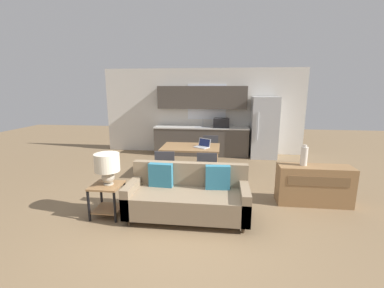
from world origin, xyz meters
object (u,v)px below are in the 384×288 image
object	(u,v)px
vase	(304,156)
credenza	(314,185)
dining_chair_far_right	(210,150)
laptop	(203,145)
dining_chair_near_right	(207,168)
dining_chair_near_left	(166,167)
refrigerator	(264,127)
couch	(188,197)
side_table	(107,195)
dining_table	(191,149)
table_lamp	(107,165)

from	to	relation	value
vase	credenza	bearing A→B (deg)	-10.23
dining_chair_far_right	laptop	xyz separation A→B (m)	(-0.14, -0.84, 0.30)
vase	dining_chair_near_right	size ratio (longest dim) A/B	0.44
credenza	dining_chair_near_left	world-z (taller)	dining_chair_near_left
vase	dining_chair_far_right	world-z (taller)	vase
refrigerator	laptop	world-z (taller)	refrigerator
refrigerator	laptop	distance (m)	2.71
couch	side_table	size ratio (longest dim) A/B	3.59
dining_chair_near_left	dining_chair_far_right	bearing A→B (deg)	-122.53
dining_table	couch	size ratio (longest dim) A/B	0.69
couch	credenza	bearing A→B (deg)	18.54
table_lamp	laptop	size ratio (longest dim) A/B	1.28
side_table	dining_chair_near_left	bearing A→B (deg)	59.94
refrigerator	side_table	xyz separation A→B (m)	(-3.11, -4.13, -0.56)
vase	dining_chair_near_right	bearing A→B (deg)	170.00
credenza	laptop	bearing A→B (deg)	151.70
table_lamp	couch	bearing A→B (deg)	4.57
side_table	table_lamp	xyz separation A→B (m)	(0.03, 0.02, 0.51)
credenza	dining_chair_far_right	size ratio (longest dim) A/B	1.53
side_table	dining_chair_near_right	size ratio (longest dim) A/B	0.64
couch	dining_chair_near_right	size ratio (longest dim) A/B	2.30
table_lamp	vase	distance (m)	3.43
table_lamp	dining_chair_near_right	bearing A→B (deg)	37.76
table_lamp	side_table	bearing A→B (deg)	-136.89
credenza	dining_chair_near_right	distance (m)	2.01
side_table	credenza	distance (m)	3.65
dining_table	dining_chair_far_right	distance (m)	0.92
credenza	dining_chair_near_right	bearing A→B (deg)	169.97
couch	dining_chair_far_right	world-z (taller)	couch
dining_chair_near_left	dining_chair_far_right	distance (m)	1.83
dining_table	couch	distance (m)	1.97
couch	dining_chair_near_left	xyz separation A→B (m)	(-0.62, 1.10, 0.15)
laptop	dining_table	bearing A→B (deg)	-156.49
dining_chair_far_right	credenza	bearing A→B (deg)	-47.40
credenza	vase	size ratio (longest dim) A/B	3.44
side_table	credenza	bearing A→B (deg)	13.81
laptop	credenza	bearing A→B (deg)	3.60
dining_chair_near_right	dining_chair_near_left	bearing A→B (deg)	-4.70
couch	refrigerator	bearing A→B (deg)	66.00
credenza	refrigerator	bearing A→B (deg)	97.58
dining_table	credenza	xyz separation A→B (m)	(2.41, -1.18, -0.32)
side_table	dining_chair_far_right	world-z (taller)	dining_chair_far_right
dining_chair_near_right	couch	bearing A→B (deg)	73.65
couch	dining_chair_far_right	distance (m)	2.74
vase	dining_chair_far_right	distance (m)	2.67
side_table	dining_chair_near_right	distance (m)	1.99
dining_table	side_table	distance (m)	2.37
table_lamp	laptop	world-z (taller)	table_lamp
vase	dining_chair_near_right	xyz separation A→B (m)	(-1.77, 0.31, -0.40)
dining_table	credenza	world-z (taller)	dining_table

